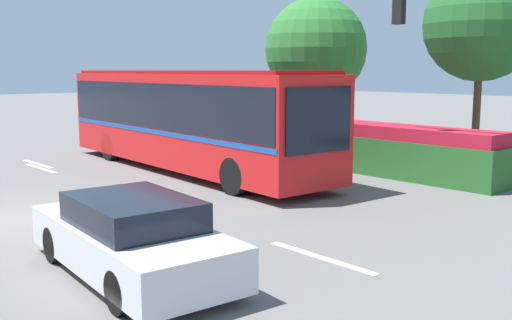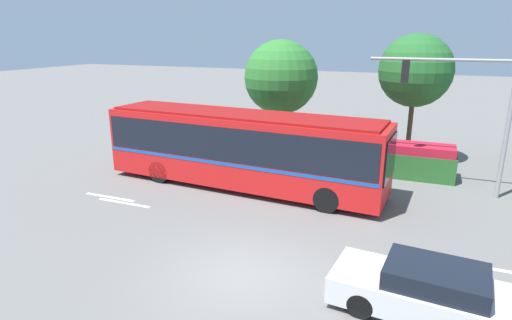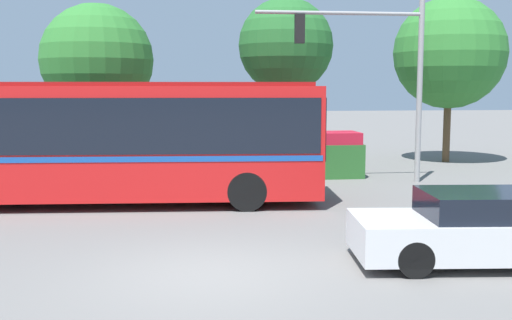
# 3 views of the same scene
# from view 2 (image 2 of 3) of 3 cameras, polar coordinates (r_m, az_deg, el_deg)

# --- Properties ---
(ground_plane) EXTENTS (140.00, 140.00, 0.00)m
(ground_plane) POSITION_cam_2_polar(r_m,az_deg,el_deg) (12.15, -2.12, -15.20)
(ground_plane) COLOR slate
(city_bus) EXTENTS (12.44, 3.35, 3.25)m
(city_bus) POSITION_cam_2_polar(r_m,az_deg,el_deg) (18.16, -1.95, 1.96)
(city_bus) COLOR red
(city_bus) RESTS_ON ground
(sedan_foreground) EXTENTS (4.59, 2.17, 1.29)m
(sedan_foreground) POSITION_cam_2_polar(r_m,az_deg,el_deg) (11.11, 22.25, -16.08)
(sedan_foreground) COLOR silver
(sedan_foreground) RESTS_ON ground
(traffic_light_pole) EXTENTS (5.48, 0.24, 5.90)m
(traffic_light_pole) POSITION_cam_2_polar(r_m,az_deg,el_deg) (18.96, 26.98, 7.16)
(traffic_light_pole) COLOR gray
(traffic_light_pole) RESTS_ON ground
(flowering_hedge) EXTENTS (8.18, 1.44, 1.57)m
(flowering_hedge) POSITION_cam_2_polar(r_m,az_deg,el_deg) (21.20, 14.22, 0.56)
(flowering_hedge) COLOR #286028
(flowering_hedge) RESTS_ON ground
(street_tree_left) EXTENTS (4.12, 4.12, 6.18)m
(street_tree_left) POSITION_cam_2_polar(r_m,az_deg,el_deg) (24.26, 3.36, 10.99)
(street_tree_left) COLOR brown
(street_tree_left) RESTS_ON ground
(street_tree_centre) EXTENTS (3.60, 3.60, 6.49)m
(street_tree_centre) POSITION_cam_2_polar(r_m,az_deg,el_deg) (22.89, 20.57, 11.12)
(street_tree_centre) COLOR brown
(street_tree_centre) RESTS_ON ground
(lane_stripe_near) EXTENTS (2.40, 0.16, 0.01)m
(lane_stripe_near) POSITION_cam_2_polar(r_m,az_deg,el_deg) (14.08, 28.13, -12.56)
(lane_stripe_near) COLOR silver
(lane_stripe_near) RESTS_ON ground
(lane_stripe_mid) EXTENTS (2.40, 0.16, 0.01)m
(lane_stripe_mid) POSITION_cam_2_polar(r_m,az_deg,el_deg) (18.45, -19.00, -4.72)
(lane_stripe_mid) COLOR silver
(lane_stripe_mid) RESTS_ON ground
(lane_stripe_far) EXTENTS (2.40, 0.16, 0.01)m
(lane_stripe_far) POSITION_cam_2_polar(r_m,az_deg,el_deg) (17.65, -17.21, -5.52)
(lane_stripe_far) COLOR silver
(lane_stripe_far) RESTS_ON ground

